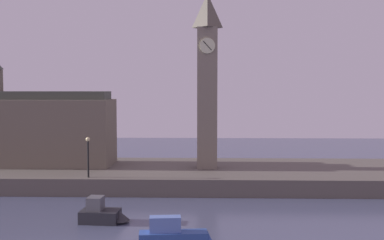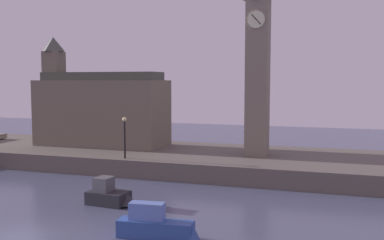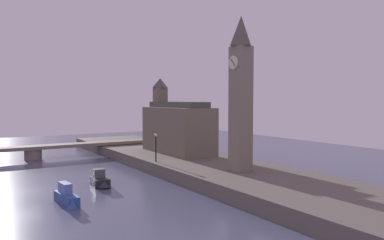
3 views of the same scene
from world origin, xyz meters
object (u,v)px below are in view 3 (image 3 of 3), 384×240
(clock_tower, at_px, (241,91))
(parliament_hall, at_px, (177,127))
(boat_tour_blue, at_px, (67,197))
(streetlamp, at_px, (156,144))
(boat_barge_dark, at_px, (101,181))

(clock_tower, bearing_deg, parliament_hall, 175.61)
(clock_tower, xyz_separation_m, parliament_hall, (-16.15, 1.24, -4.86))
(parliament_hall, distance_m, boat_tour_blue, 24.20)
(streetlamp, height_order, boat_tour_blue, streetlamp)
(clock_tower, relative_size, streetlamp, 4.76)
(boat_tour_blue, bearing_deg, clock_tower, 84.14)
(streetlamp, bearing_deg, clock_tower, 26.49)
(clock_tower, relative_size, boat_barge_dark, 4.82)
(parliament_hall, xyz_separation_m, streetlamp, (6.02, -6.29, -1.44))
(clock_tower, distance_m, parliament_hall, 16.91)
(streetlamp, xyz_separation_m, boat_barge_dark, (3.07, -7.96, -3.10))
(boat_barge_dark, bearing_deg, clock_tower, 61.52)
(parliament_hall, distance_m, boat_barge_dark, 17.50)
(streetlamp, relative_size, boat_barge_dark, 1.01)
(clock_tower, bearing_deg, boat_tour_blue, -95.86)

